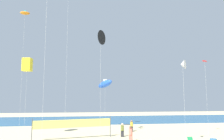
# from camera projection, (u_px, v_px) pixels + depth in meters

# --- Properties ---
(ocean_band) EXTENTS (120.00, 20.00, 0.01)m
(ocean_band) POSITION_uv_depth(u_px,v_px,m) (87.00, 120.00, 48.36)
(ocean_band) COLOR #28608C
(ocean_band) RESTS_ON ground
(beachgoer_coral_shirt) EXTENTS (0.38, 0.38, 1.67)m
(beachgoer_coral_shirt) POSITION_uv_depth(u_px,v_px,m) (131.00, 133.00, 23.57)
(beachgoer_coral_shirt) COLOR #EA7260
(beachgoer_coral_shirt) RESTS_ON ground
(beachgoer_olive_shirt) EXTENTS (0.37, 0.37, 1.60)m
(beachgoer_olive_shirt) POSITION_uv_depth(u_px,v_px,m) (122.00, 130.00, 26.74)
(beachgoer_olive_shirt) COLOR #2D2D33
(beachgoer_olive_shirt) RESTS_ON ground
(beachgoer_mustard_shirt) EXTENTS (0.36, 0.36, 1.57)m
(beachgoer_mustard_shirt) POSITION_uv_depth(u_px,v_px,m) (132.00, 125.00, 30.95)
(beachgoer_mustard_shirt) COLOR #2D2D33
(beachgoer_mustard_shirt) RESTS_ON ground
(volleyball_net) EXTENTS (8.74, 2.13, 2.40)m
(volleyball_net) POSITION_uv_depth(u_px,v_px,m) (74.00, 124.00, 25.26)
(volleyball_net) COLOR #4C4C51
(volleyball_net) RESTS_ON ground
(kite_orange_inflatable) EXTENTS (1.54, 1.24, 17.48)m
(kite_orange_inflatable) POSITION_uv_depth(u_px,v_px,m) (25.00, 13.00, 33.08)
(kite_orange_inflatable) COLOR silver
(kite_orange_inflatable) RESTS_ON ground
(kite_white_delta) EXTENTS (0.94, 1.00, 8.30)m
(kite_white_delta) POSITION_uv_depth(u_px,v_px,m) (183.00, 65.00, 21.90)
(kite_white_delta) COLOR silver
(kite_white_delta) RESTS_ON ground
(kite_yellow_box) EXTENTS (1.13, 1.13, 9.36)m
(kite_yellow_box) POSITION_uv_depth(u_px,v_px,m) (27.00, 65.00, 26.90)
(kite_yellow_box) COLOR silver
(kite_yellow_box) RESTS_ON ground
(kite_black_delta) EXTENTS (1.28, 1.54, 12.56)m
(kite_black_delta) POSITION_uv_depth(u_px,v_px,m) (101.00, 38.00, 26.47)
(kite_black_delta) COLOR silver
(kite_black_delta) RESTS_ON ground
(kite_red_diamond) EXTENTS (0.57, 0.56, 9.37)m
(kite_red_diamond) POSITION_uv_depth(u_px,v_px,m) (205.00, 62.00, 27.97)
(kite_red_diamond) COLOR silver
(kite_red_diamond) RESTS_ON ground
(kite_blue_inflatable) EXTENTS (2.67, 2.84, 7.67)m
(kite_blue_inflatable) POSITION_uv_depth(u_px,v_px,m) (105.00, 84.00, 35.11)
(kite_blue_inflatable) COLOR silver
(kite_blue_inflatable) RESTS_ON ground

